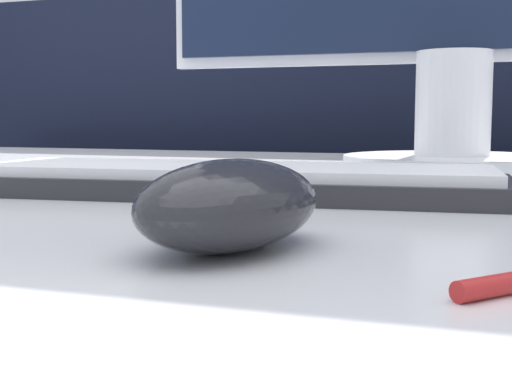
{
  "coord_description": "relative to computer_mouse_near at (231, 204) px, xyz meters",
  "views": [
    {
      "loc": [
        0.06,
        -0.6,
        0.77
      ],
      "look_at": [
        -0.07,
        -0.25,
        0.73
      ],
      "focal_mm": 50.0,
      "sensor_mm": 36.0,
      "label": 1
    }
  ],
  "objects": [
    {
      "name": "partition_panel",
      "position": [
        0.07,
        0.99,
        -0.22
      ],
      "size": [
        5.0,
        0.03,
        1.01
      ],
      "color": "black",
      "rests_on": "ground_plane"
    },
    {
      "name": "keyboard",
      "position": [
        -0.08,
        0.22,
        -0.01
      ],
      "size": [
        0.45,
        0.18,
        0.02
      ],
      "rotation": [
        0.0,
        0.0,
        0.1
      ],
      "color": "#28282D",
      "rests_on": "desk"
    },
    {
      "name": "computer_mouse_near",
      "position": [
        0.0,
        0.0,
        0.0
      ],
      "size": [
        0.09,
        0.13,
        0.04
      ],
      "rotation": [
        0.0,
        0.0,
        -0.15
      ],
      "color": "#232328",
      "rests_on": "desk"
    }
  ]
}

